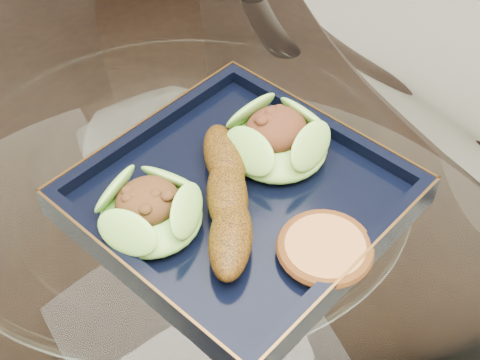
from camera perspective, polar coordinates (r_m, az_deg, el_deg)
dining_table at (r=0.79m, az=-4.21°, el=-10.29°), size 1.13×1.13×0.77m
dining_chair at (r=1.15m, az=-6.46°, el=5.60°), size 0.51×0.51×0.90m
navy_plate at (r=0.64m, az=0.00°, el=-1.82°), size 0.32×0.32×0.02m
lettuce_wrap_left at (r=0.61m, az=-7.66°, el=-2.79°), size 0.11×0.11×0.03m
lettuce_wrap_right at (r=0.66m, az=3.19°, el=3.29°), size 0.12×0.12×0.04m
roasted_plantain at (r=0.61m, az=-1.10°, el=-1.36°), size 0.12×0.18×0.03m
crumb_patty at (r=0.59m, az=7.24°, el=-5.91°), size 0.09×0.09×0.01m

